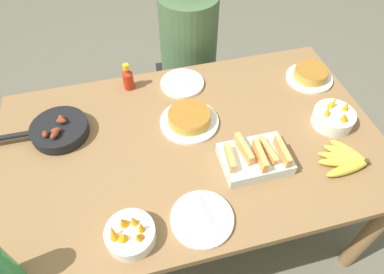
{
  "coord_description": "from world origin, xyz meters",
  "views": [
    {
      "loc": [
        -0.23,
        -0.89,
        1.85
      ],
      "look_at": [
        0.0,
        0.0,
        0.76
      ],
      "focal_mm": 32.0,
      "sensor_mm": 36.0,
      "label": 1
    }
  ],
  "objects_px": {
    "skillet": "(58,130)",
    "fruit_bowl_mango": "(130,234)",
    "melon_tray": "(255,158)",
    "empty_plate_near_front": "(202,219)",
    "empty_plate_far_left": "(182,83)",
    "frittata_plate_center": "(189,119)",
    "frittata_plate_side": "(310,75)",
    "hot_sauce_bottle": "(128,78)",
    "fruit_bowl_citrus": "(334,117)",
    "banana_bunch": "(346,160)",
    "person_figure": "(189,71)"
  },
  "relations": [
    {
      "from": "person_figure",
      "to": "skillet",
      "type": "bearing_deg",
      "value": -142.15
    },
    {
      "from": "melon_tray",
      "to": "frittata_plate_center",
      "type": "distance_m",
      "value": 0.34
    },
    {
      "from": "fruit_bowl_mango",
      "to": "empty_plate_far_left",
      "type": "bearing_deg",
      "value": 64.09
    },
    {
      "from": "frittata_plate_center",
      "to": "fruit_bowl_citrus",
      "type": "height_order",
      "value": "fruit_bowl_citrus"
    },
    {
      "from": "skillet",
      "to": "person_figure",
      "type": "distance_m",
      "value": 0.93
    },
    {
      "from": "person_figure",
      "to": "empty_plate_near_front",
      "type": "bearing_deg",
      "value": -101.68
    },
    {
      "from": "banana_bunch",
      "to": "person_figure",
      "type": "bearing_deg",
      "value": 111.86
    },
    {
      "from": "skillet",
      "to": "hot_sauce_bottle",
      "type": "xyz_separation_m",
      "value": [
        0.33,
        0.23,
        0.03
      ]
    },
    {
      "from": "hot_sauce_bottle",
      "to": "banana_bunch",
      "type": "bearing_deg",
      "value": -40.64
    },
    {
      "from": "fruit_bowl_mango",
      "to": "hot_sauce_bottle",
      "type": "xyz_separation_m",
      "value": [
        0.1,
        0.77,
        0.02
      ]
    },
    {
      "from": "empty_plate_near_front",
      "to": "hot_sauce_bottle",
      "type": "bearing_deg",
      "value": 101.32
    },
    {
      "from": "fruit_bowl_citrus",
      "to": "hot_sauce_bottle",
      "type": "relative_size",
      "value": 1.29
    },
    {
      "from": "banana_bunch",
      "to": "skillet",
      "type": "height_order",
      "value": "skillet"
    },
    {
      "from": "frittata_plate_side",
      "to": "hot_sauce_bottle",
      "type": "xyz_separation_m",
      "value": [
        -0.87,
        0.16,
        0.03
      ]
    },
    {
      "from": "banana_bunch",
      "to": "melon_tray",
      "type": "xyz_separation_m",
      "value": [
        -0.35,
        0.09,
        0.02
      ]
    },
    {
      "from": "skillet",
      "to": "frittata_plate_center",
      "type": "relative_size",
      "value": 1.54
    },
    {
      "from": "hot_sauce_bottle",
      "to": "melon_tray",
      "type": "bearing_deg",
      "value": -53.78
    },
    {
      "from": "banana_bunch",
      "to": "frittata_plate_center",
      "type": "xyz_separation_m",
      "value": [
        -0.55,
        0.36,
        0.01
      ]
    },
    {
      "from": "banana_bunch",
      "to": "fruit_bowl_mango",
      "type": "distance_m",
      "value": 0.88
    },
    {
      "from": "fruit_bowl_mango",
      "to": "fruit_bowl_citrus",
      "type": "bearing_deg",
      "value": 18.52
    },
    {
      "from": "melon_tray",
      "to": "empty_plate_near_front",
      "type": "xyz_separation_m",
      "value": [
        -0.27,
        -0.19,
        -0.03
      ]
    },
    {
      "from": "melon_tray",
      "to": "hot_sauce_bottle",
      "type": "relative_size",
      "value": 1.92
    },
    {
      "from": "banana_bunch",
      "to": "frittata_plate_center",
      "type": "bearing_deg",
      "value": 146.54
    },
    {
      "from": "frittata_plate_side",
      "to": "fruit_bowl_mango",
      "type": "height_order",
      "value": "fruit_bowl_mango"
    },
    {
      "from": "melon_tray",
      "to": "fruit_bowl_citrus",
      "type": "bearing_deg",
      "value": 16.17
    },
    {
      "from": "melon_tray",
      "to": "frittata_plate_side",
      "type": "distance_m",
      "value": 0.61
    },
    {
      "from": "frittata_plate_side",
      "to": "skillet",
      "type": "bearing_deg",
      "value": -177.04
    },
    {
      "from": "skillet",
      "to": "empty_plate_near_front",
      "type": "distance_m",
      "value": 0.72
    },
    {
      "from": "melon_tray",
      "to": "empty_plate_far_left",
      "type": "height_order",
      "value": "melon_tray"
    },
    {
      "from": "empty_plate_near_front",
      "to": "person_figure",
      "type": "xyz_separation_m",
      "value": [
        0.22,
        1.09,
        -0.23
      ]
    },
    {
      "from": "banana_bunch",
      "to": "fruit_bowl_mango",
      "type": "height_order",
      "value": "fruit_bowl_mango"
    },
    {
      "from": "skillet",
      "to": "empty_plate_far_left",
      "type": "xyz_separation_m",
      "value": [
        0.58,
        0.18,
        -0.02
      ]
    },
    {
      "from": "melon_tray",
      "to": "frittata_plate_side",
      "type": "relative_size",
      "value": 1.17
    },
    {
      "from": "banana_bunch",
      "to": "hot_sauce_bottle",
      "type": "relative_size",
      "value": 1.49
    },
    {
      "from": "frittata_plate_side",
      "to": "person_figure",
      "type": "bearing_deg",
      "value": 135.44
    },
    {
      "from": "empty_plate_far_left",
      "to": "fruit_bowl_citrus",
      "type": "bearing_deg",
      "value": -35.5
    },
    {
      "from": "melon_tray",
      "to": "fruit_bowl_citrus",
      "type": "height_order",
      "value": "fruit_bowl_citrus"
    },
    {
      "from": "melon_tray",
      "to": "fruit_bowl_citrus",
      "type": "distance_m",
      "value": 0.43
    },
    {
      "from": "skillet",
      "to": "fruit_bowl_mango",
      "type": "bearing_deg",
      "value": 113.94
    },
    {
      "from": "banana_bunch",
      "to": "empty_plate_far_left",
      "type": "relative_size",
      "value": 0.98
    },
    {
      "from": "hot_sauce_bottle",
      "to": "fruit_bowl_citrus",
      "type": "bearing_deg",
      "value": -28.8
    },
    {
      "from": "melon_tray",
      "to": "empty_plate_near_front",
      "type": "height_order",
      "value": "melon_tray"
    },
    {
      "from": "empty_plate_near_front",
      "to": "hot_sauce_bottle",
      "type": "distance_m",
      "value": 0.78
    },
    {
      "from": "melon_tray",
      "to": "skillet",
      "type": "distance_m",
      "value": 0.83
    },
    {
      "from": "skillet",
      "to": "frittata_plate_side",
      "type": "bearing_deg",
      "value": -176.13
    },
    {
      "from": "frittata_plate_center",
      "to": "fruit_bowl_mango",
      "type": "bearing_deg",
      "value": -124.59
    },
    {
      "from": "skillet",
      "to": "frittata_plate_side",
      "type": "height_order",
      "value": "skillet"
    },
    {
      "from": "empty_plate_near_front",
      "to": "melon_tray",
      "type": "bearing_deg",
      "value": 34.96
    },
    {
      "from": "empty_plate_near_front",
      "to": "empty_plate_far_left",
      "type": "distance_m",
      "value": 0.73
    },
    {
      "from": "melon_tray",
      "to": "skillet",
      "type": "relative_size",
      "value": 0.67
    }
  ]
}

